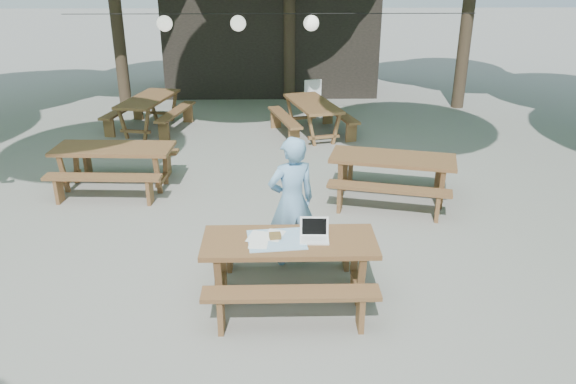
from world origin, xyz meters
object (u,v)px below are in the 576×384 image
at_px(main_picnic_table, 289,267).
at_px(plastic_chair, 315,107).
at_px(picnic_table_nw, 115,167).
at_px(woman, 292,202).

bearing_deg(main_picnic_table, plastic_chair, 84.05).
height_order(main_picnic_table, picnic_table_nw, same).
height_order(woman, plastic_chair, woman).
distance_m(main_picnic_table, picnic_table_nw, 4.53).
relative_size(picnic_table_nw, plastic_chair, 2.27).
xyz_separation_m(main_picnic_table, picnic_table_nw, (-2.92, 3.47, 0.00)).
relative_size(main_picnic_table, plastic_chair, 2.22).
bearing_deg(main_picnic_table, woman, 86.62).
bearing_deg(picnic_table_nw, main_picnic_table, -46.75).
bearing_deg(picnic_table_nw, plastic_chair, 54.30).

